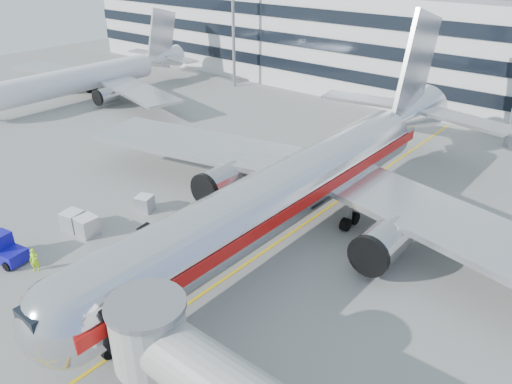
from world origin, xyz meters
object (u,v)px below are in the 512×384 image
Objects in this scene: baggage_tug at (5,250)px; cargo_container_right at (145,203)px; main_jet at (305,181)px; ramp_worker at (34,260)px; cargo_container_front at (87,226)px; cargo_container_left at (73,220)px; belt_loader at (163,251)px.

baggage_tug is 1.84× the size of cargo_container_right.
baggage_tug is at bearing -127.34° from main_jet.
main_jet is 21.52m from ramp_worker.
cargo_container_right is 1.08× the size of cargo_container_front.
cargo_container_front is (-12.81, -12.60, -3.42)m from main_jet.
ramp_worker reaches higher than cargo_container_front.
cargo_container_left is 0.96× the size of ramp_worker.
belt_loader is at bearing 12.04° from cargo_container_front.
cargo_container_right is at bearing 52.70° from ramp_worker.
ramp_worker is at bearing -122.28° from main_jet.
ramp_worker is at bearing 14.42° from baggage_tug.
belt_loader is 7.66m from cargo_container_front.
belt_loader reaches higher than cargo_container_left.
cargo_container_left is at bearing 79.15° from ramp_worker.
belt_loader is 2.95× the size of cargo_container_left.
cargo_container_front is (-7.49, -1.60, 0.12)m from belt_loader.
cargo_container_front is 0.88× the size of ramp_worker.
ramp_worker is (2.93, 0.75, -0.04)m from baggage_tug.
cargo_container_left is 1.76m from cargo_container_front.
baggage_tug is at bearing -98.99° from cargo_container_right.
cargo_container_right is (1.86, 11.78, -0.24)m from baggage_tug.
cargo_container_left is 1.09× the size of cargo_container_front.
cargo_container_front is at bearing 62.36° from ramp_worker.
cargo_container_right is 11.07m from ramp_worker.
baggage_tug is 6.30m from cargo_container_front.
cargo_container_right is at bearing 150.32° from belt_loader.
ramp_worker is (1.07, -11.02, 0.19)m from cargo_container_right.
main_jet is at bearing 14.88° from ramp_worker.
cargo_container_front is at bearing -167.96° from belt_loader.
belt_loader is 8.18m from cargo_container_right.
belt_loader is 2.99× the size of cargo_container_right.
baggage_tug is at bearing 151.58° from ramp_worker.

